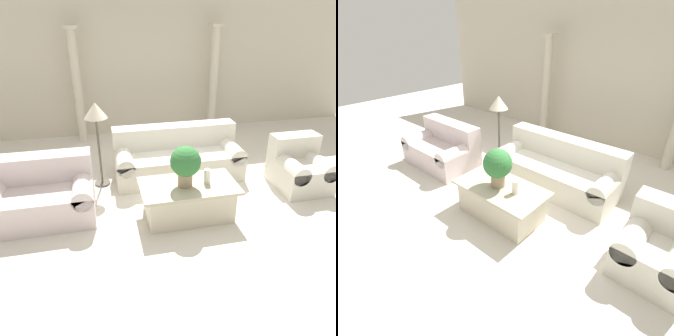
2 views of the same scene
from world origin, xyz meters
The scene contains 11 objects.
ground_plane centered at (0.00, 0.00, 0.00)m, with size 16.00×16.00×0.00m, color silver.
wall_back centered at (0.00, 3.00, 1.60)m, with size 10.00×0.06×3.20m.
sofa_long centered at (0.13, 0.68, 0.33)m, with size 2.09×0.86×0.82m.
loveseat centered at (-1.97, -0.11, 0.33)m, with size 1.40×0.86×0.82m.
coffee_table centered at (-0.02, -0.54, 0.25)m, with size 1.30×0.72×0.49m.
potted_plant centered at (-0.07, -0.55, 0.82)m, with size 0.40×0.40×0.55m.
pillar_candle centered at (0.23, -0.54, 0.59)m, with size 0.08×0.08×0.20m.
floor_lamp centered at (-1.14, 0.62, 1.14)m, with size 0.34×0.34×1.36m.
column_left centered at (-1.45, 2.62, 1.17)m, with size 0.25×0.25×2.29m.
column_right centered at (1.41, 2.62, 1.17)m, with size 0.25×0.25×2.29m.
armchair centered at (1.93, -0.10, 0.33)m, with size 0.76×0.85×0.79m.
Camera 1 is at (-1.11, -4.18, 2.64)m, focal length 35.00 mm.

